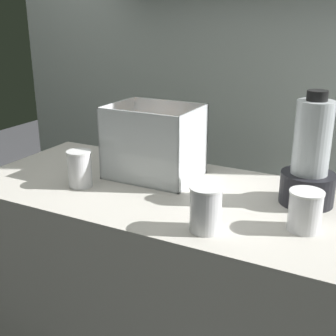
# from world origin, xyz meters

# --- Properties ---
(counter) EXTENTS (1.40, 0.64, 0.90)m
(counter) POSITION_xyz_m (0.00, 0.00, 0.45)
(counter) COLOR beige
(counter) RESTS_ON ground_plane
(back_wall_unit) EXTENTS (2.60, 0.24, 2.50)m
(back_wall_unit) POSITION_xyz_m (-0.00, 0.77, 1.27)
(back_wall_unit) COLOR silver
(back_wall_unit) RESTS_ON ground_plane
(carrot_display_bin) EXTENTS (0.32, 0.24, 0.26)m
(carrot_display_bin) POSITION_xyz_m (-0.11, 0.11, 0.99)
(carrot_display_bin) COLOR white
(carrot_display_bin) RESTS_ON counter
(blender_pitcher) EXTENTS (0.17, 0.17, 0.36)m
(blender_pitcher) POSITION_xyz_m (0.44, 0.11, 1.04)
(blender_pitcher) COLOR black
(blender_pitcher) RESTS_ON counter
(juice_cup_pomegranate_far_left) EXTENTS (0.09, 0.09, 0.13)m
(juice_cup_pomegranate_far_left) POSITION_xyz_m (-0.29, -0.11, 0.96)
(juice_cup_pomegranate_far_left) COLOR white
(juice_cup_pomegranate_far_left) RESTS_ON counter
(juice_cup_mango_left) EXTENTS (0.09, 0.09, 0.13)m
(juice_cup_mango_left) POSITION_xyz_m (0.23, -0.22, 0.96)
(juice_cup_mango_left) COLOR white
(juice_cup_mango_left) RESTS_ON counter
(juice_cup_carrot_middle) EXTENTS (0.09, 0.09, 0.12)m
(juice_cup_carrot_middle) POSITION_xyz_m (0.47, -0.08, 0.95)
(juice_cup_carrot_middle) COLOR white
(juice_cup_carrot_middle) RESTS_ON counter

